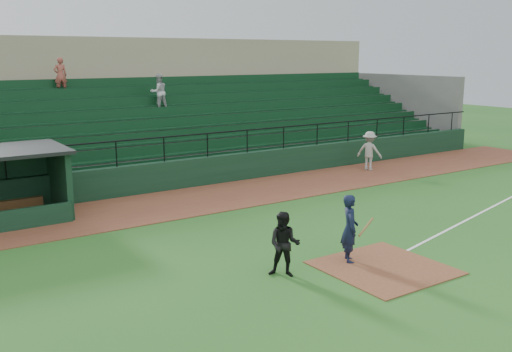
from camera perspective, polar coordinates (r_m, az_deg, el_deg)
ground at (r=16.14m, az=9.99°, el=-7.95°), size 90.00×90.00×0.00m
warning_track at (r=22.33m, az=-4.28°, el=-2.15°), size 40.00×4.00×0.03m
home_plate_dirt at (r=15.48m, az=12.57°, el=-8.88°), size 3.00×3.00×0.03m
foul_line at (r=22.84m, az=22.59°, el=-2.76°), size 17.49×4.44×0.01m
stadium_structure at (r=29.50m, az=-12.51°, el=5.56°), size 38.00×13.08×6.40m
batter_at_plate at (r=15.49m, az=9.31°, el=-5.17°), size 1.15×0.80×1.85m
umpire at (r=14.36m, az=2.84°, el=-6.81°), size 1.01×1.01×1.66m
runner at (r=27.89m, az=11.21°, el=2.47°), size 1.17×1.38×1.86m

